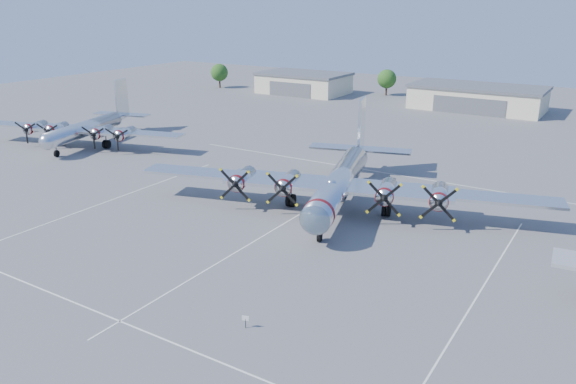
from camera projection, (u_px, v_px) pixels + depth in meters
The scene contains 9 objects.
ground at pixel (278, 227), 60.11m from camera, with size 260.00×260.00×0.00m, color #505053.
parking_lines at pixel (269, 233), 58.70m from camera, with size 60.00×50.08×0.01m.
hangar_west at pixel (304, 83), 147.64m from camera, with size 22.60×14.60×5.40m.
hangar_center at pixel (477, 97), 125.08m from camera, with size 28.60×14.60×5.40m.
tree_far_west at pixel (219, 73), 156.51m from camera, with size 4.80×4.80×6.64m.
tree_west at pixel (387, 79), 143.59m from camera, with size 4.80×4.80×6.64m.
main_bomber_b29 at pixel (341, 205), 66.76m from camera, with size 47.67×32.61×10.54m, color silver, non-canonical shape.
bomber_west at pixel (90, 144), 95.20m from camera, with size 36.36×25.75×9.61m, color silver, non-canonical shape.
info_placard at pixel (245, 320), 41.35m from camera, with size 0.52×0.19×1.01m.
Camera 1 is at (30.41, -46.68, 22.92)m, focal length 35.00 mm.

